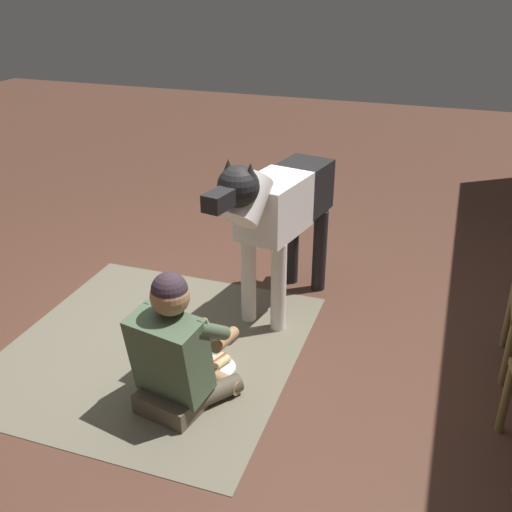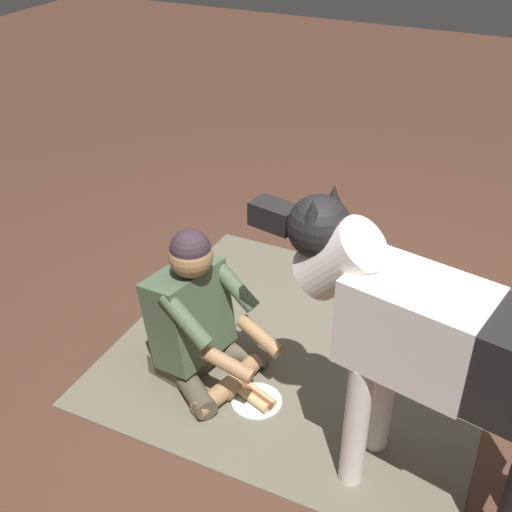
% 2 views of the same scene
% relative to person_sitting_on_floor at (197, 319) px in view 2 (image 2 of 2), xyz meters
% --- Properties ---
extents(ground_plane, '(15.46, 15.46, 0.00)m').
position_rel_person_sitting_on_floor_xyz_m(ground_plane, '(-0.71, -0.23, -0.34)').
color(ground_plane, '#4F3024').
extents(area_rug, '(1.93, 1.83, 0.01)m').
position_rel_person_sitting_on_floor_xyz_m(area_rug, '(-0.43, -0.39, -0.34)').
color(area_rug, '#68624F').
rests_on(area_rug, ground).
extents(person_sitting_on_floor, '(0.69, 0.57, 0.84)m').
position_rel_person_sitting_on_floor_xyz_m(person_sitting_on_floor, '(0.00, 0.00, 0.00)').
color(person_sitting_on_floor, brown).
rests_on(person_sitting_on_floor, ground).
extents(large_dog, '(1.51, 0.49, 1.24)m').
position_rel_person_sitting_on_floor_xyz_m(large_dog, '(-1.13, 0.23, 0.45)').
color(large_dog, white).
rests_on(large_dog, ground).
extents(hot_dog_on_plate, '(0.25, 0.25, 0.06)m').
position_rel_person_sitting_on_floor_xyz_m(hot_dog_on_plate, '(-0.36, 0.07, -0.32)').
color(hot_dog_on_plate, silver).
rests_on(hot_dog_on_plate, ground).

